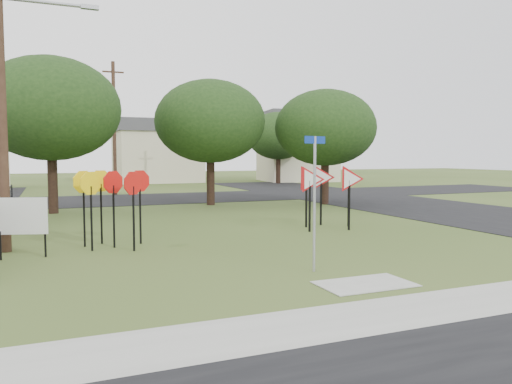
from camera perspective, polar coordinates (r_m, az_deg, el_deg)
ground at (r=12.94m, az=6.25°, el=-7.97°), size 140.00×140.00×0.00m
sidewalk at (r=9.59m, az=18.67°, el=-12.48°), size 30.00×1.60×0.02m
planting_strip at (r=8.77m, az=23.99°, el=-14.24°), size 30.00×0.80×0.02m
street_right at (r=27.92m, az=18.10°, el=-1.55°), size 8.00×50.00×0.02m
street_far at (r=31.80m, az=-11.32°, el=-0.74°), size 60.00×8.00×0.02m
curb_pad at (r=10.95m, az=12.38°, el=-10.25°), size 2.00×1.20×0.02m
street_name_sign at (r=11.67m, az=6.70°, el=-0.34°), size 0.63×0.20×3.17m
stop_sign_cluster at (r=15.30m, az=-16.32°, el=0.26°), size 2.28×1.85×2.29m
yield_sign_cluster at (r=18.76m, az=8.15°, el=1.24°), size 3.04×2.02×2.39m
info_board at (r=14.49m, az=-25.16°, el=-2.74°), size 1.25×0.43×1.62m
utility_pole_main at (r=15.82m, az=-27.02°, el=12.80°), size 3.55×0.33×10.00m
far_pole_a at (r=35.38m, az=-15.90°, el=7.12°), size 1.40×0.24×9.00m
far_pole_b at (r=40.95m, az=-5.29°, el=6.50°), size 1.40×0.24×8.50m
house_mid at (r=52.08m, az=-11.31°, el=4.63°), size 8.40×8.40×6.20m
house_right at (r=52.90m, az=4.67°, el=5.24°), size 8.30×8.30×7.20m
tree_near_left at (r=25.18m, az=-22.43°, el=8.77°), size 6.40×6.40×7.27m
tree_near_mid at (r=27.37m, az=-5.26°, el=8.02°), size 6.00×6.00×6.80m
tree_near_right at (r=27.95m, az=7.93°, el=7.27°), size 5.60×5.60×6.33m
tree_far_right at (r=47.58m, az=2.57°, el=6.43°), size 6.00×6.00×6.80m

